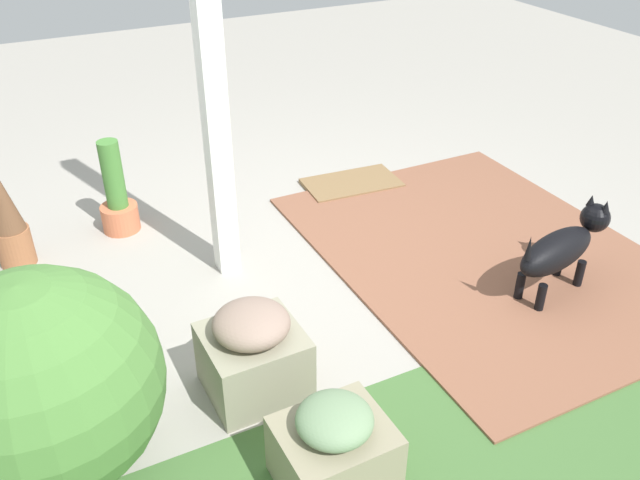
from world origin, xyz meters
TOP-DOWN VIEW (x-y plane):
  - ground_plane at (0.00, 0.00)m, footprint 12.00×12.00m
  - brick_path at (-1.07, 0.34)m, footprint 1.80×2.40m
  - porch_pillar at (0.36, -0.23)m, footprint 0.12×0.12m
  - stone_planter_mid at (0.59, 0.78)m, footprint 0.43×0.41m
  - stone_planter_far at (0.51, 1.39)m, footprint 0.43×0.37m
  - round_shrub at (1.44, 0.85)m, footprint 0.89×0.89m
  - terracotta_pot_tall at (0.82, -0.94)m, footprint 0.23×0.23m
  - terracotta_pot_spiky at (1.46, -0.82)m, footprint 0.20×0.20m
  - dog at (-1.18, 0.80)m, footprint 0.71×0.31m
  - doormat at (-0.80, -0.83)m, footprint 0.70×0.43m

SIDE VIEW (x-z plane):
  - ground_plane at x=0.00m, z-range 0.00..0.00m
  - brick_path at x=-1.07m, z-range 0.00..0.02m
  - doormat at x=-0.80m, z-range 0.00..0.03m
  - stone_planter_far at x=0.51m, z-range -0.02..0.39m
  - stone_planter_mid at x=0.59m, z-range -0.01..0.44m
  - terracotta_pot_tall at x=0.82m, z-range -0.09..0.52m
  - dog at x=-1.18m, z-range 0.04..0.53m
  - terracotta_pot_spiky at x=1.46m, z-range -0.02..0.60m
  - round_shrub at x=1.44m, z-range 0.00..0.89m
  - porch_pillar at x=0.36m, z-range 0.00..2.43m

